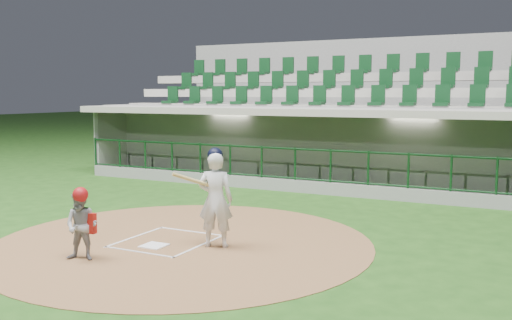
{
  "coord_description": "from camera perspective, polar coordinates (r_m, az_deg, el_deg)",
  "views": [
    {
      "loc": [
        6.35,
        -9.02,
        2.82
      ],
      "look_at": [
        0.44,
        2.6,
        1.3
      ],
      "focal_mm": 40.0,
      "sensor_mm": 36.0,
      "label": 1
    }
  ],
  "objects": [
    {
      "name": "ground",
      "position": [
        11.38,
        -8.02,
        -7.76
      ],
      "size": [
        120.0,
        120.0,
        0.0
      ],
      "primitive_type": "plane",
      "color": "#1C4413",
      "rests_on": "ground"
    },
    {
      "name": "catcher",
      "position": [
        10.13,
        -17.04,
        -6.15
      ],
      "size": [
        0.68,
        0.6,
        1.25
      ],
      "color": "gray",
      "rests_on": "dirt_circle"
    },
    {
      "name": "home_plate",
      "position": [
        10.83,
        -10.16,
        -8.43
      ],
      "size": [
        0.43,
        0.43,
        0.02
      ],
      "primitive_type": "cube",
      "color": "white",
      "rests_on": "dirt_circle"
    },
    {
      "name": "batter_box_chalk",
      "position": [
        11.14,
        -8.91,
        -8.0
      ],
      "size": [
        1.55,
        1.8,
        0.01
      ],
      "color": "white",
      "rests_on": "ground"
    },
    {
      "name": "batter",
      "position": [
        10.46,
        -4.09,
        -3.77
      ],
      "size": [
        0.91,
        0.95,
        1.84
      ],
      "color": "silver",
      "rests_on": "dirt_circle"
    },
    {
      "name": "seating_deck",
      "position": [
        20.96,
        9.26,
        2.75
      ],
      "size": [
        17.0,
        6.72,
        5.15
      ],
      "color": "gray",
      "rests_on": "ground"
    },
    {
      "name": "dirt_circle",
      "position": [
        11.06,
        -7.33,
        -8.15
      ],
      "size": [
        7.2,
        7.2,
        0.01
      ],
      "primitive_type": "cylinder",
      "color": "brown",
      "rests_on": "ground"
    },
    {
      "name": "dugout_structure",
      "position": [
        18.05,
        6.45,
        0.7
      ],
      "size": [
        16.4,
        3.7,
        3.0
      ],
      "color": "slate",
      "rests_on": "ground"
    }
  ]
}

